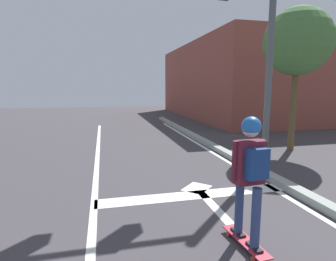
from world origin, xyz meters
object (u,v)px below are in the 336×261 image
(traffic_signal_mast, at_px, (235,22))
(roadside_tree, at_px, (298,42))
(skateboard, at_px, (246,241))
(skater, at_px, (250,165))

(traffic_signal_mast, xyz_separation_m, roadside_tree, (2.78, 1.36, -0.16))
(roadside_tree, bearing_deg, skateboard, -131.84)
(skateboard, distance_m, traffic_signal_mast, 4.89)
(skater, xyz_separation_m, traffic_signal_mast, (1.34, 3.25, 2.42))
(skateboard, distance_m, roadside_tree, 6.98)
(skateboard, xyz_separation_m, roadside_tree, (4.11, 4.60, 3.26))
(skater, relative_size, traffic_signal_mast, 0.32)
(skateboard, height_order, roadside_tree, roadside_tree)
(roadside_tree, bearing_deg, traffic_signal_mast, -153.88)
(skater, bearing_deg, roadside_tree, 48.29)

